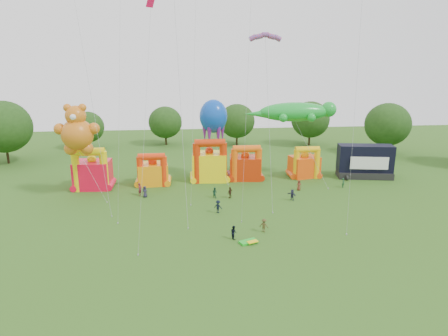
{
  "coord_description": "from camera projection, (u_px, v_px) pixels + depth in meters",
  "views": [
    {
      "loc": [
        -3.84,
        -34.57,
        19.4
      ],
      "look_at": [
        1.33,
        18.0,
        5.02
      ],
      "focal_mm": 32.0,
      "sensor_mm": 36.0,
      "label": 1
    }
  ],
  "objects": [
    {
      "name": "spectator_1",
      "position": [
        140.0,
        189.0,
        58.72
      ],
      "size": [
        0.73,
        0.83,
        1.92
      ],
      "primitive_type": "imported",
      "rotation": [
        0.0,
        0.0,
        1.09
      ],
      "color": "maroon",
      "rests_on": "ground"
    },
    {
      "name": "bouncy_castle_3",
      "position": [
        245.0,
        166.0,
        66.43
      ],
      "size": [
        5.43,
        4.52,
        6.05
      ],
      "color": "red",
      "rests_on": "ground"
    },
    {
      "name": "parafoil_kites",
      "position": [
        120.0,
        92.0,
        49.35
      ],
      "size": [
        28.99,
        11.94,
        32.91
      ],
      "color": "red",
      "rests_on": "ground"
    },
    {
      "name": "spectator_9",
      "position": [
        264.0,
        225.0,
        46.27
      ],
      "size": [
        1.22,
        1.05,
        1.63
      ],
      "primitive_type": "imported",
      "rotation": [
        0.0,
        0.0,
        2.62
      ],
      "color": "#463D1C",
      "rests_on": "ground"
    },
    {
      "name": "spectator_7",
      "position": [
        343.0,
        183.0,
        62.38
      ],
      "size": [
        0.61,
        0.67,
        1.54
      ],
      "primitive_type": "imported",
      "rotation": [
        0.0,
        0.0,
        1.0
      ],
      "color": "#1D4928",
      "rests_on": "ground"
    },
    {
      "name": "ground",
      "position": [
        229.0,
        267.0,
        38.66
      ],
      "size": [
        160.0,
        160.0,
        0.0
      ],
      "primitive_type": "plane",
      "color": "#325A19",
      "rests_on": "ground"
    },
    {
      "name": "bouncy_castle_1",
      "position": [
        153.0,
        172.0,
        63.61
      ],
      "size": [
        4.98,
        4.12,
        5.4
      ],
      "color": "orange",
      "rests_on": "ground"
    },
    {
      "name": "stage_trailer",
      "position": [
        365.0,
        162.0,
        67.42
      ],
      "size": [
        9.4,
        4.85,
        5.63
      ],
      "color": "black",
      "rests_on": "ground"
    },
    {
      "name": "spectator_6",
      "position": [
        299.0,
        185.0,
        61.04
      ],
      "size": [
        0.79,
        0.52,
        1.6
      ],
      "primitive_type": "imported",
      "rotation": [
        0.0,
        0.0,
        6.29
      ],
      "color": "maroon",
      "rests_on": "ground"
    },
    {
      "name": "spectator_2",
      "position": [
        215.0,
        193.0,
        57.83
      ],
      "size": [
        0.95,
        0.94,
        1.55
      ],
      "primitive_type": "imported",
      "rotation": [
        0.0,
        0.0,
        2.38
      ],
      "color": "#1C4631",
      "rests_on": "ground"
    },
    {
      "name": "spectator_3",
      "position": [
        218.0,
        207.0,
        52.05
      ],
      "size": [
        1.28,
        1.12,
        1.72
      ],
      "primitive_type": "imported",
      "rotation": [
        0.0,
        0.0,
        2.6
      ],
      "color": "black",
      "rests_on": "ground"
    },
    {
      "name": "tree_ring",
      "position": [
        215.0,
        204.0,
        37.5
      ],
      "size": [
        125.37,
        127.49,
        12.07
      ],
      "color": "#352314",
      "rests_on": "ground"
    },
    {
      "name": "bouncy_castle_0",
      "position": [
        92.0,
        173.0,
        61.59
      ],
      "size": [
        5.5,
        4.5,
        6.73
      ],
      "color": "red",
      "rests_on": "ground"
    },
    {
      "name": "spectator_5",
      "position": [
        292.0,
        195.0,
        56.75
      ],
      "size": [
        1.28,
        1.47,
        1.61
      ],
      "primitive_type": "imported",
      "rotation": [
        0.0,
        0.0,
        5.36
      ],
      "color": "#292944",
      "rests_on": "ground"
    },
    {
      "name": "spectator_0",
      "position": [
        145.0,
        192.0,
        57.98
      ],
      "size": [
        0.96,
        0.79,
        1.68
      ],
      "primitive_type": "imported",
      "rotation": [
        0.0,
        0.0,
        -0.36
      ],
      "color": "#28253E",
      "rests_on": "ground"
    },
    {
      "name": "diamond_kites",
      "position": [
        212.0,
        75.0,
        46.99
      ],
      "size": [
        29.21,
        20.58,
        42.33
      ],
      "color": "#E40A44",
      "rests_on": "ground"
    },
    {
      "name": "bouncy_castle_2",
      "position": [
        210.0,
        164.0,
        65.67
      ],
      "size": [
        5.79,
        4.77,
        7.22
      ],
      "color": "yellow",
      "rests_on": "ground"
    },
    {
      "name": "spectator_4",
      "position": [
        230.0,
        192.0,
        57.65
      ],
      "size": [
        1.0,
        0.99,
        1.69
      ],
      "primitive_type": "imported",
      "rotation": [
        0.0,
        0.0,
        3.91
      ],
      "color": "#3C2718",
      "rests_on": "ground"
    },
    {
      "name": "spectator_8",
      "position": [
        234.0,
        232.0,
        44.47
      ],
      "size": [
        0.85,
        0.94,
        1.58
      ],
      "primitive_type": "imported",
      "rotation": [
        0.0,
        0.0,
        1.96
      ],
      "color": "black",
      "rests_on": "ground"
    },
    {
      "name": "folded_kite_bundle",
      "position": [
        249.0,
        242.0,
        43.64
      ],
      "size": [
        2.23,
        1.7,
        0.31
      ],
      "color": "green",
      "rests_on": "ground"
    },
    {
      "name": "bouncy_castle_4",
      "position": [
        305.0,
        165.0,
        67.8
      ],
      "size": [
        5.24,
        4.59,
        5.56
      ],
      "color": "#F74B0D",
      "rests_on": "ground"
    },
    {
      "name": "gecko_kite",
      "position": [
        305.0,
        138.0,
        64.17
      ],
      "size": [
        15.26,
        9.41,
        12.86
      ],
      "color": "green",
      "rests_on": "ground"
    },
    {
      "name": "octopus_kite",
      "position": [
        216.0,
        134.0,
        65.53
      ],
      "size": [
        4.58,
        7.36,
        13.24
      ],
      "color": "#0B41B2",
      "rests_on": "ground"
    },
    {
      "name": "teddy_bear_kite",
      "position": [
        84.0,
        151.0,
        56.19
      ],
      "size": [
        7.22,
        5.48,
        13.63
      ],
      "color": "#CA6816",
      "rests_on": "ground"
    }
  ]
}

